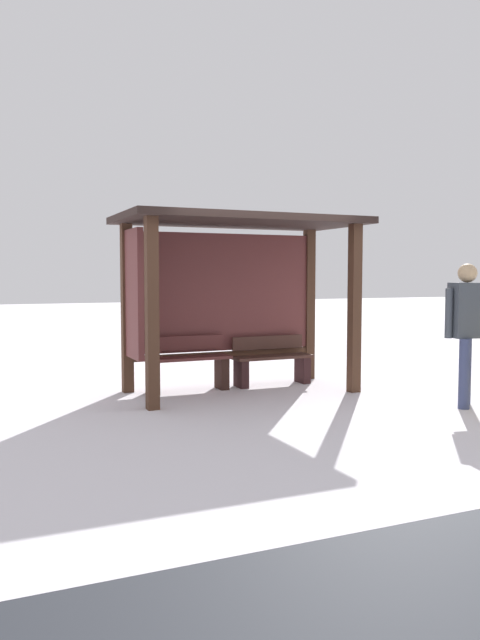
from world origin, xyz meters
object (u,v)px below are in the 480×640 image
at_px(bench_left_inside, 188,365).
at_px(person_walking, 466,323).
at_px(bench_center_inside, 272,362).
at_px(bus_shelter, 227,265).

distance_m(bench_left_inside, person_walking, 3.75).
bearing_deg(bench_center_inside, person_walking, -57.83).
bearing_deg(bench_left_inside, person_walking, -40.10).
height_order(bus_shelter, bench_center_inside, bus_shelter).
height_order(bench_left_inside, person_walking, person_walking).
relative_size(bench_center_inside, person_walking, 0.69).
relative_size(bus_shelter, bench_center_inside, 2.74).
bearing_deg(bench_left_inside, bus_shelter, -13.86).
distance_m(bus_shelter, person_walking, 3.28).
height_order(bus_shelter, bench_left_inside, bus_shelter).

